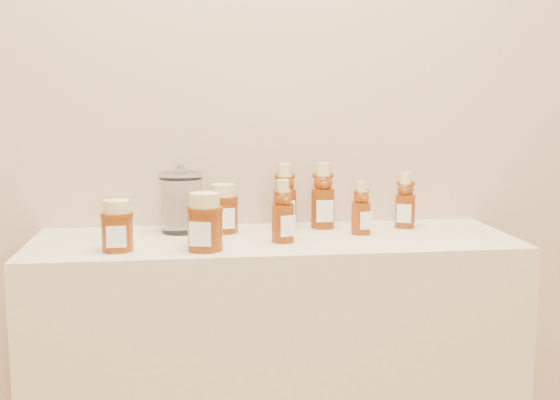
{
  "coord_description": "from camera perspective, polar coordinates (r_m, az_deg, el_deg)",
  "views": [
    {
      "loc": [
        -0.21,
        -0.15,
        1.25
      ],
      "look_at": [
        0.01,
        1.52,
        1.0
      ],
      "focal_mm": 45.0,
      "sensor_mm": 36.0,
      "label": 1
    }
  ],
  "objects": [
    {
      "name": "bear_bottle_front_left",
      "position": [
        1.69,
        0.23,
        -0.57
      ],
      "size": [
        0.07,
        0.07,
        0.17
      ],
      "primitive_type": null,
      "rotation": [
        0.0,
        0.0,
        0.33
      ],
      "color": "#612407",
      "rests_on": "display_table"
    },
    {
      "name": "honey_jar_left",
      "position": [
        1.64,
        -13.11,
        -2.04
      ],
      "size": [
        0.08,
        0.08,
        0.12
      ],
      "primitive_type": null,
      "rotation": [
        0.0,
        0.0,
        0.03
      ],
      "color": "#612407",
      "rests_on": "display_table"
    },
    {
      "name": "bear_bottle_back_right",
      "position": [
        1.9,
        10.16,
        0.26
      ],
      "size": [
        0.08,
        0.08,
        0.17
      ],
      "primitive_type": null,
      "rotation": [
        0.0,
        0.0,
        -0.41
      ],
      "color": "#612407",
      "rests_on": "display_table"
    },
    {
      "name": "bear_bottle_back_mid",
      "position": [
        1.87,
        3.51,
        0.71
      ],
      "size": [
        0.07,
        0.07,
        0.2
      ],
      "primitive_type": null,
      "rotation": [
        0.0,
        0.0,
        -0.02
      ],
      "color": "#612407",
      "rests_on": "display_table"
    },
    {
      "name": "bear_bottle_back_left",
      "position": [
        1.86,
        0.39,
        0.67
      ],
      "size": [
        0.07,
        0.07,
        0.2
      ],
      "primitive_type": null,
      "rotation": [
        0.0,
        0.0,
        0.01
      ],
      "color": "#612407",
      "rests_on": "display_table"
    },
    {
      "name": "honey_jar_back",
      "position": [
        1.82,
        -4.63,
        -0.69
      ],
      "size": [
        0.09,
        0.09,
        0.13
      ],
      "primitive_type": null,
      "rotation": [
        0.0,
        0.0,
        0.09
      ],
      "color": "#612407",
      "rests_on": "display_table"
    },
    {
      "name": "wall_back",
      "position": [
        1.92,
        -1.19,
        11.44
      ],
      "size": [
        3.5,
        0.02,
        2.7
      ],
      "primitive_type": "cube",
      "color": "tan",
      "rests_on": "ground"
    },
    {
      "name": "honey_jar_front",
      "position": [
        1.61,
        -6.12,
        -1.76
      ],
      "size": [
        0.11,
        0.11,
        0.13
      ],
      "primitive_type": null,
      "rotation": [
        0.0,
        0.0,
        -0.3
      ],
      "color": "#612407",
      "rests_on": "display_table"
    },
    {
      "name": "bear_bottle_front_right",
      "position": [
        1.8,
        6.61,
        -0.36
      ],
      "size": [
        0.07,
        0.07,
        0.15
      ],
      "primitive_type": null,
      "rotation": [
        0.0,
        0.0,
        0.32
      ],
      "color": "#612407",
      "rests_on": "display_table"
    },
    {
      "name": "glass_canister",
      "position": [
        1.83,
        -8.02,
        0.03
      ],
      "size": [
        0.14,
        0.14,
        0.17
      ],
      "primitive_type": null,
      "rotation": [
        0.0,
        0.0,
        -0.35
      ],
      "color": "white",
      "rests_on": "display_table"
    }
  ]
}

